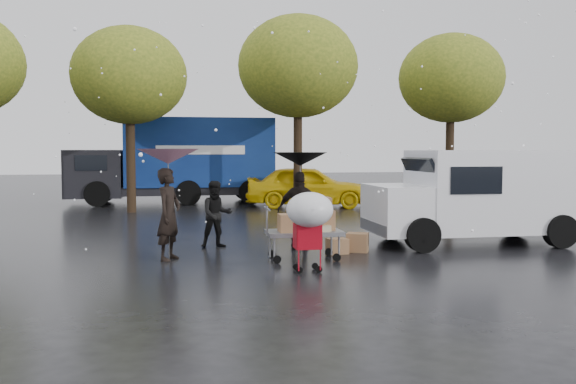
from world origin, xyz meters
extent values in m
plane|color=black|center=(0.00, 0.00, 0.00)|extent=(90.00, 90.00, 0.00)
imported|color=black|center=(-2.08, 0.26, 0.92)|extent=(0.69, 0.80, 1.85)
imported|color=black|center=(-1.04, 1.66, 0.76)|extent=(0.82, 0.68, 1.51)
imported|color=black|center=(0.78, 1.08, 0.87)|extent=(1.08, 0.64, 1.73)
cylinder|color=#4C4C4C|center=(-2.08, 0.26, 1.04)|extent=(0.02, 0.02, 2.08)
cone|color=#D3578F|center=(-2.08, 0.26, 2.08)|extent=(1.23, 1.23, 0.30)
sphere|color=#4C4C4C|center=(-2.08, 0.26, 2.11)|extent=(0.06, 0.06, 0.06)
cylinder|color=#4C4C4C|center=(0.78, 1.08, 1.00)|extent=(0.02, 0.02, 2.01)
cone|color=black|center=(0.78, 1.08, 2.01)|extent=(1.19, 1.19, 0.30)
sphere|color=#4C4C4C|center=(0.78, 1.08, 2.04)|extent=(0.06, 0.06, 0.06)
cube|color=slate|center=(0.59, -0.20, 0.55)|extent=(1.50, 0.80, 0.08)
cylinder|color=slate|center=(-0.16, -0.20, 0.80)|extent=(0.04, 0.04, 0.60)
cube|color=olive|center=(0.94, -0.10, 0.79)|extent=(0.55, 0.45, 0.40)
cube|color=olive|center=(0.29, -0.30, 0.77)|extent=(0.45, 0.40, 0.35)
cube|color=olive|center=(0.89, -0.35, 1.13)|extent=(0.40, 0.35, 0.28)
cube|color=#C4B488|center=(0.64, -0.20, 0.65)|extent=(0.90, 0.55, 0.12)
cylinder|color=black|center=(-0.01, -0.52, 0.08)|extent=(0.16, 0.05, 0.16)
cylinder|color=black|center=(-0.01, 0.12, 0.08)|extent=(0.16, 0.05, 0.16)
cylinder|color=black|center=(1.19, -0.52, 0.08)|extent=(0.16, 0.05, 0.16)
cylinder|color=black|center=(1.19, 0.12, 0.08)|extent=(0.16, 0.05, 0.16)
cube|color=#AF0A18|center=(0.41, -1.36, 0.65)|extent=(0.47, 0.41, 0.45)
cylinder|color=#AF0A18|center=(0.41, -1.55, 1.02)|extent=(0.42, 0.02, 0.02)
cylinder|color=#4C4C4C|center=(0.41, -1.55, 0.95)|extent=(0.02, 0.02, 0.60)
ellipsoid|color=white|center=(0.41, -1.55, 1.15)|extent=(0.84, 0.84, 0.63)
cylinder|color=black|center=(0.23, -1.52, 0.06)|extent=(0.12, 0.04, 0.12)
cylinder|color=black|center=(0.23, -1.20, 0.06)|extent=(0.12, 0.04, 0.12)
cylinder|color=black|center=(0.59, -1.52, 0.06)|extent=(0.12, 0.04, 0.12)
cylinder|color=black|center=(0.59, -1.20, 0.06)|extent=(0.12, 0.04, 0.12)
cube|color=white|center=(5.49, 1.14, 1.25)|extent=(3.80, 2.00, 1.90)
cube|color=white|center=(3.09, 1.14, 0.85)|extent=(1.20, 1.95, 1.10)
cube|color=black|center=(3.64, 1.14, 1.70)|extent=(0.37, 1.70, 0.67)
cube|color=slate|center=(2.54, 1.14, 0.45)|extent=(0.12, 1.90, 0.25)
cylinder|color=black|center=(3.29, 0.19, 0.38)|extent=(0.76, 0.28, 0.76)
cylinder|color=black|center=(3.29, 2.09, 0.38)|extent=(0.76, 0.28, 0.76)
cylinder|color=black|center=(6.59, 0.19, 0.38)|extent=(0.76, 0.28, 0.76)
cylinder|color=black|center=(6.59, 2.09, 0.38)|extent=(0.76, 0.28, 0.76)
cube|color=navy|center=(-0.96, 13.56, 2.10)|extent=(6.00, 2.50, 2.80)
cube|color=black|center=(-5.16, 13.56, 1.25)|extent=(2.20, 2.40, 1.90)
cube|color=black|center=(-1.96, 13.56, 0.55)|extent=(8.00, 2.30, 0.35)
cube|color=white|center=(-0.96, 12.30, 2.20)|extent=(3.50, 0.03, 0.35)
cylinder|color=black|center=(-4.96, 12.41, 0.50)|extent=(1.00, 0.30, 1.00)
cylinder|color=black|center=(-4.96, 14.71, 0.50)|extent=(1.00, 0.30, 1.00)
cylinder|color=black|center=(1.04, 12.41, 0.50)|extent=(1.00, 0.30, 1.00)
cylinder|color=black|center=(1.04, 14.71, 0.50)|extent=(1.00, 0.30, 1.00)
cube|color=olive|center=(1.93, 0.52, 0.20)|extent=(0.56, 0.52, 0.41)
cube|color=olive|center=(1.43, 0.36, 0.16)|extent=(0.46, 0.39, 0.33)
imported|color=yellow|center=(3.07, 10.81, 0.81)|extent=(5.03, 2.84, 1.61)
cylinder|color=black|center=(-3.50, 10.00, 2.24)|extent=(0.32, 0.32, 4.48)
ellipsoid|color=#455B1A|center=(-3.50, 10.00, 4.80)|extent=(4.00, 4.00, 3.40)
cylinder|color=black|center=(2.50, 10.00, 2.45)|extent=(0.32, 0.32, 4.90)
ellipsoid|color=#455B1A|center=(2.50, 10.00, 5.25)|extent=(4.40, 4.40, 3.74)
cylinder|color=black|center=(8.50, 10.00, 2.31)|extent=(0.32, 0.32, 4.62)
ellipsoid|color=#455B1A|center=(8.50, 10.00, 4.95)|extent=(4.00, 4.00, 3.40)
camera|label=1|loc=(-1.91, -12.10, 2.22)|focal=38.00mm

